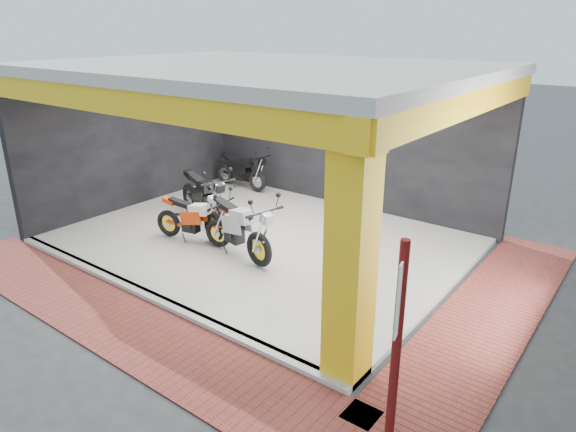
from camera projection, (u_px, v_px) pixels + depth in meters
name	position (u px, v px, depth m)	size (l,w,h in m)	color
ground	(193.00, 276.00, 9.50)	(80.00, 80.00, 0.00)	#2D2D30
showroom_floor	(262.00, 240.00, 10.98)	(8.00, 6.00, 0.10)	silver
showroom_ceiling	(259.00, 69.00, 9.75)	(8.40, 6.40, 0.20)	beige
back_wall	(341.00, 138.00, 12.70)	(8.20, 0.20, 3.50)	black
left_wall	(134.00, 138.00, 12.71)	(0.20, 6.20, 3.50)	black
corner_column	(351.00, 255.00, 6.21)	(0.50, 0.50, 3.50)	yellow
header_beam_front	(129.00, 102.00, 7.61)	(8.40, 0.30, 0.40)	yellow
header_beam_right	(466.00, 102.00, 7.58)	(0.30, 6.40, 0.40)	yellow
floor_kerb	(148.00, 296.00, 8.72)	(8.00, 0.20, 0.10)	silver
paver_front	(109.00, 317.00, 8.15)	(9.00, 1.40, 0.03)	brown
paver_right	(490.00, 313.00, 8.27)	(1.40, 7.00, 0.03)	brown
signpost	(397.00, 343.00, 5.15)	(0.10, 0.34, 2.49)	#60100E
moto_hero	(218.00, 220.00, 10.29)	(1.95, 0.72, 1.19)	red
moto_row_a	(259.00, 233.00, 9.41)	(2.27, 0.84, 1.39)	#9FA3A7
moto_row_b	(215.00, 200.00, 11.25)	(2.22, 0.82, 1.35)	black
moto_row_d	(257.00, 171.00, 13.81)	(1.94, 0.72, 1.19)	black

